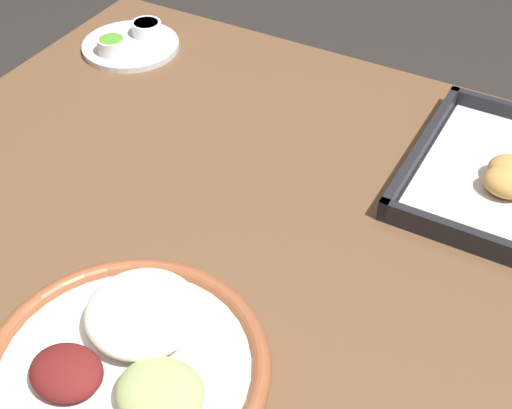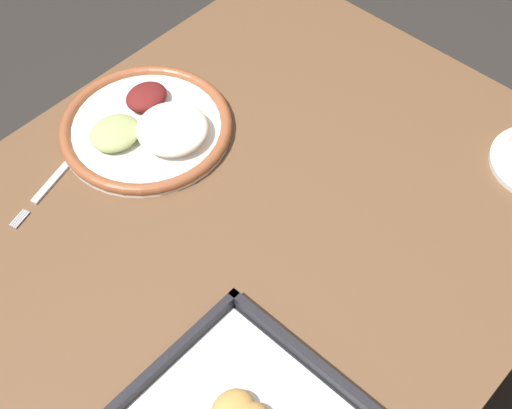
% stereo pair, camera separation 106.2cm
% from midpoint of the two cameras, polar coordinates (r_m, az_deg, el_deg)
% --- Properties ---
extents(ground_plane, '(8.00, 8.00, 0.00)m').
position_cam_midpoint_polar(ground_plane, '(1.58, 12.82, -27.18)').
color(ground_plane, '#282623').
extents(dining_table, '(1.04, 0.85, 0.77)m').
position_cam_midpoint_polar(dining_table, '(0.97, 20.06, -20.03)').
color(dining_table, brown).
rests_on(dining_table, ground_plane).
extents(dinner_plate, '(0.30, 0.30, 0.05)m').
position_cam_midpoint_polar(dinner_plate, '(0.86, 8.77, -6.88)').
color(dinner_plate, white).
rests_on(dinner_plate, dining_table).
extents(fork, '(0.18, 0.06, 0.00)m').
position_cam_midpoint_polar(fork, '(0.82, -1.11, -13.86)').
color(fork, '#B2B2B7').
rests_on(fork, dining_table).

